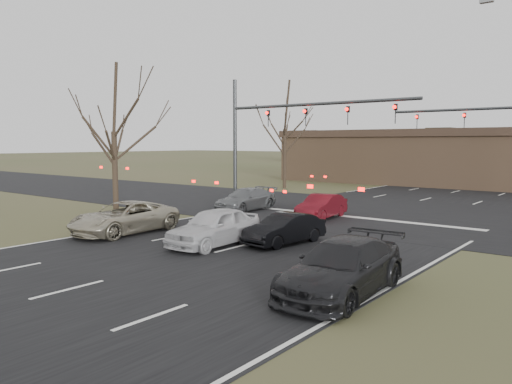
# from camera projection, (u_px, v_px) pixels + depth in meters

# --- Properties ---
(ground) EXTENTS (360.00, 360.00, 0.00)m
(ground) POSITION_uv_depth(u_px,v_px,m) (176.00, 263.00, 16.82)
(ground) COLOR #404826
(ground) RESTS_ON ground
(road_cross) EXTENTS (200.00, 14.00, 0.02)m
(road_cross) POSITION_uv_depth(u_px,v_px,m) (371.00, 213.00, 28.55)
(road_cross) COLOR black
(road_cross) RESTS_ON ground
(building) EXTENTS (42.40, 10.40, 5.30)m
(building) POSITION_uv_depth(u_px,v_px,m) (503.00, 158.00, 45.05)
(building) COLOR #856347
(building) RESTS_ON ground
(mast_arm_near) EXTENTS (12.12, 0.24, 8.00)m
(mast_arm_near) POSITION_uv_depth(u_px,v_px,m) (277.00, 125.00, 29.70)
(mast_arm_near) COLOR #383A3D
(mast_arm_near) RESTS_ON ground
(tree_left_near) EXTENTS (5.10, 5.10, 8.50)m
(tree_left_near) POSITION_uv_depth(u_px,v_px,m) (113.00, 97.00, 27.94)
(tree_left_near) COLOR black
(tree_left_near) RESTS_ON ground
(tree_left_far) EXTENTS (5.70, 5.70, 9.50)m
(tree_left_far) POSITION_uv_depth(u_px,v_px,m) (285.00, 105.00, 43.65)
(tree_left_far) COLOR black
(tree_left_far) RESTS_ON ground
(car_silver_suv) EXTENTS (2.59, 5.21, 1.42)m
(car_silver_suv) POSITION_uv_depth(u_px,v_px,m) (124.00, 218.00, 22.24)
(car_silver_suv) COLOR #A69E86
(car_silver_suv) RESTS_ON ground
(car_white_sedan) EXTENTS (1.95, 4.47, 1.50)m
(car_white_sedan) POSITION_uv_depth(u_px,v_px,m) (214.00, 227.00, 19.61)
(car_white_sedan) COLOR silver
(car_white_sedan) RESTS_ON ground
(car_black_hatch) EXTENTS (1.77, 3.86, 1.23)m
(car_black_hatch) POSITION_uv_depth(u_px,v_px,m) (285.00, 229.00, 19.90)
(car_black_hatch) COLOR black
(car_black_hatch) RESTS_ON ground
(car_charcoal_sedan) EXTENTS (2.29, 5.10, 1.45)m
(car_charcoal_sedan) POSITION_uv_depth(u_px,v_px,m) (342.00, 268.00, 13.30)
(car_charcoal_sedan) COLOR black
(car_charcoal_sedan) RESTS_ON ground
(car_grey_ahead) EXTENTS (1.98, 4.59, 1.32)m
(car_grey_ahead) POSITION_uv_depth(u_px,v_px,m) (246.00, 199.00, 29.84)
(car_grey_ahead) COLOR slate
(car_grey_ahead) RESTS_ON ground
(car_red_ahead) EXTENTS (1.75, 4.05, 1.30)m
(car_red_ahead) POSITION_uv_depth(u_px,v_px,m) (322.00, 206.00, 26.63)
(car_red_ahead) COLOR #560C14
(car_red_ahead) RESTS_ON ground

